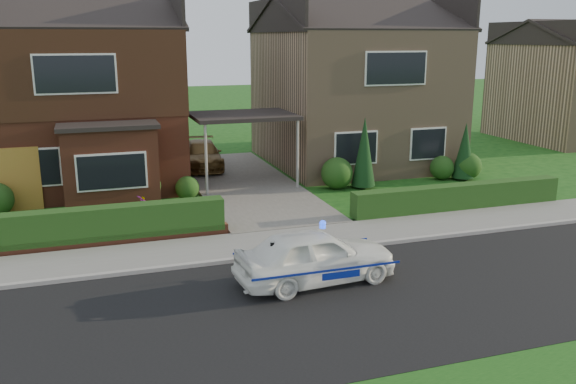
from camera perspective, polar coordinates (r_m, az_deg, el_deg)
name	(u,v)px	position (r m, az deg, el deg)	size (l,w,h in m)	color
ground	(368,298)	(13.70, 7.53, -9.82)	(120.00, 120.00, 0.00)	#144412
road	(368,298)	(13.70, 7.53, -9.82)	(60.00, 6.00, 0.02)	black
kerb	(318,251)	(16.26, 2.86, -5.50)	(60.00, 0.16, 0.12)	#9E9993
sidewalk	(305,239)	(17.19, 1.59, -4.41)	(60.00, 2.00, 0.10)	slate
driveway	(244,184)	(23.54, -4.15, 0.75)	(3.80, 12.00, 0.12)	#666059
house_left	(78,84)	(25.16, -19.07, 9.55)	(7.50, 9.53, 7.25)	brown
house_right	(352,81)	(27.71, 6.02, 10.31)	(7.50, 8.06, 7.25)	#9A7B5E
carport_link	(243,117)	(23.03, -4.24, 7.02)	(3.80, 3.00, 2.77)	black
garage_door	(5,180)	(21.80, -24.97, 1.00)	(2.20, 0.10, 2.10)	olive
dwarf_wall	(88,243)	(17.36, -18.21, -4.52)	(7.70, 0.25, 0.36)	brown
hedge_left	(88,247)	(17.55, -18.17, -4.93)	(7.50, 0.55, 0.90)	#133C15
hedge_right	(457,211)	(20.84, 15.55, -1.71)	(7.50, 0.55, 0.80)	#133C15
shrub_left_mid	(141,187)	(21.13, -13.58, 0.48)	(1.32, 1.32, 1.32)	#133C15
shrub_left_near	(187,188)	(21.66, -9.40, 0.38)	(0.84, 0.84, 0.84)	#133C15
shrub_right_near	(337,173)	(22.94, 4.60, 1.77)	(1.20, 1.20, 1.20)	#133C15
shrub_right_mid	(442,168)	(25.17, 14.21, 2.22)	(0.96, 0.96, 0.96)	#133C15
shrub_right_far	(468,166)	(25.46, 16.48, 2.34)	(1.08, 1.08, 1.08)	#133C15
conifer_a	(364,154)	(23.02, 7.13, 3.53)	(0.90, 0.90, 2.60)	black
conifer_b	(465,153)	(25.24, 16.19, 3.56)	(0.90, 0.90, 2.20)	black
neighbour_right	(572,92)	(37.46, 25.07, 8.46)	(6.50, 7.00, 5.20)	#9A7B5E
police_car	(315,257)	(14.17, 2.57, -6.05)	(3.46, 3.87, 1.45)	white
driveway_car	(202,155)	(26.29, -8.04, 3.47)	(1.57, 3.86, 1.12)	brown
potted_plant_a	(114,221)	(18.43, -16.00, -2.60)	(0.40, 0.27, 0.77)	gray
potted_plant_b	(144,197)	(20.88, -13.36, -0.48)	(0.41, 0.33, 0.75)	gray
potted_plant_c	(142,208)	(19.57, -13.46, -1.46)	(0.43, 0.43, 0.76)	gray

